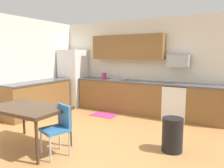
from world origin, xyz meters
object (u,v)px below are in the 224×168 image
Objects in this scene: chair_near_table at (59,126)px; dining_table at (28,110)px; oven_range at (176,102)px; trash_bin at (172,135)px; refrigerator at (73,78)px; microwave at (179,61)px; kettle at (104,76)px.

dining_table is at bearing -176.64° from chair_near_table.
trash_bin is at bearing -78.07° from oven_range.
dining_table is 2.61m from trash_bin.
refrigerator is 3.74m from chair_near_table.
refrigerator is at bearing 115.90° from dining_table.
refrigerator is at bearing -178.64° from oven_range.
microwave is at bearing 69.29° from chair_near_table.
kettle is (-0.36, 3.19, 0.32)m from dining_table.
kettle is (-2.26, -0.05, -0.51)m from microwave.
refrigerator is 2.02× the size of oven_range.
dining_table is 2.33× the size of trash_bin.
oven_range is 3.33m from chair_near_table.
kettle is at bearing 142.31° from trash_bin.
trash_bin is (0.43, -2.02, -0.16)m from oven_range.
kettle reaches higher than chair_near_table.
dining_table is at bearing -83.51° from kettle.
microwave reaches higher than kettle.
trash_bin is at bearing -78.61° from microwave.
refrigerator reaches higher than kettle.
trash_bin is 3.00× the size of kettle.
refrigerator is 4.32m from trash_bin.
microwave reaches higher than dining_table.
refrigerator is 3.41m from oven_range.
refrigerator reaches higher than oven_range.
chair_near_table is (2.17, -3.02, -0.41)m from refrigerator.
microwave is 2.70× the size of kettle.
chair_near_table is at bearing -110.71° from microwave.
oven_range reaches higher than dining_table.
microwave is at bearing 1.27° from kettle.
kettle is at bearing 178.73° from oven_range.
trash_bin is 3.47m from kettle.
trash_bin is at bearing 33.28° from chair_near_table.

